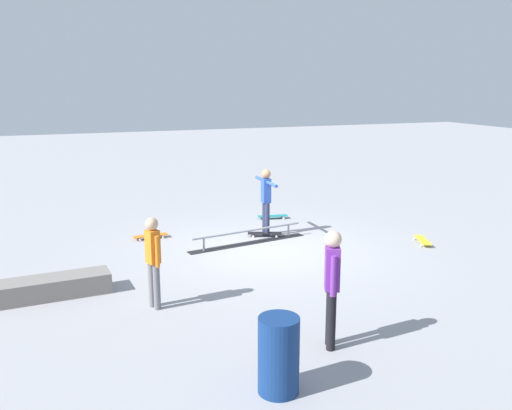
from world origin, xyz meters
TOP-DOWN VIEW (x-y plane):
  - ground_plane at (0.00, 0.00)m, footprint 60.00×60.00m
  - grind_rail at (0.25, -0.54)m, footprint 2.91×0.73m
  - skate_ledge at (4.49, 1.21)m, footprint 2.02×0.68m
  - skater_main at (-0.38, -1.03)m, footprint 0.22×1.28m
  - skateboard_main at (-0.32, -0.95)m, footprint 0.82×0.48m
  - bystander_orange_shirt at (2.91, 2.30)m, footprint 0.23×0.34m
  - bystander_purple_shirt at (0.91, 4.51)m, footprint 0.26×0.37m
  - loose_skateboard_orange at (2.24, -1.73)m, footprint 0.81×0.30m
  - loose_skateboard_yellow at (-3.45, 0.86)m, footprint 0.48×0.82m
  - loose_skateboard_teal at (-1.15, -2.45)m, footprint 0.82×0.37m
  - trash_bin at (2.03, 5.28)m, footprint 0.49×0.49m

SIDE VIEW (x-z plane):
  - ground_plane at x=0.00m, z-range 0.00..0.00m
  - skateboard_main at x=-0.32m, z-range 0.03..0.12m
  - loose_skateboard_orange at x=2.24m, z-range 0.03..0.12m
  - loose_skateboard_yellow at x=-3.45m, z-range 0.03..0.12m
  - loose_skateboard_teal at x=-1.15m, z-range 0.03..0.12m
  - grind_rail at x=0.25m, z-range -0.02..0.30m
  - skate_ledge at x=4.49m, z-range 0.00..0.35m
  - trash_bin at x=2.03m, z-range 0.00..0.94m
  - bystander_orange_shirt at x=2.91m, z-range 0.10..1.61m
  - skater_main at x=-0.38m, z-range 0.13..1.72m
  - bystander_purple_shirt at x=0.91m, z-range 0.11..1.77m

